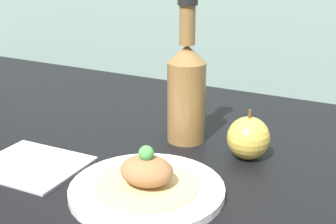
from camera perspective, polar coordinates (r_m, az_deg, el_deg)
ground_plane at (r=74.94cm, az=-3.71°, el=-9.47°), size 180.00×110.00×4.00cm
plate at (r=69.48cm, az=-2.59°, el=-9.33°), size 22.89×22.89×1.47cm
plated_food at (r=68.35cm, az=-2.62°, el=-7.57°), size 15.16×15.16×6.41cm
cider_bottle at (r=84.58cm, az=2.10°, el=2.86°), size 7.02×7.02×26.07cm
apple at (r=80.41cm, az=9.77°, el=-3.13°), size 7.32×7.32×8.72cm
napkin at (r=80.81cm, az=-16.30°, el=-6.09°), size 17.05×14.55×0.80cm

